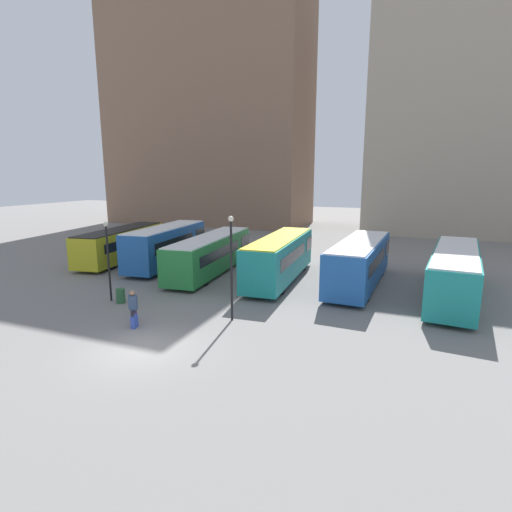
{
  "coord_description": "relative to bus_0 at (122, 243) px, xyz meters",
  "views": [
    {
      "loc": [
        10.44,
        -13.16,
        7.37
      ],
      "look_at": [
        1.53,
        9.43,
        2.42
      ],
      "focal_mm": 28.0,
      "sensor_mm": 36.0,
      "label": 1
    }
  ],
  "objects": [
    {
      "name": "lamp_post_1",
      "position": [
        7.06,
        -9.57,
        1.31
      ],
      "size": [
        0.28,
        0.28,
        4.73
      ],
      "color": "black",
      "rests_on": "ground_plane"
    },
    {
      "name": "ground_plane",
      "position": [
        13.04,
        -14.47,
        -1.53
      ],
      "size": [
        160.0,
        160.0,
        0.0
      ],
      "primitive_type": "plane",
      "color": "slate"
    },
    {
      "name": "traveler",
      "position": [
        10.8,
        -12.21,
        -0.49
      ],
      "size": [
        0.53,
        0.53,
        1.76
      ],
      "rotation": [
        0.0,
        0.0,
        1.77
      ],
      "color": "#382D4C",
      "rests_on": "ground_plane"
    },
    {
      "name": "bus_1",
      "position": [
        4.89,
        -0.37,
        0.23
      ],
      "size": [
        3.51,
        10.1,
        3.26
      ],
      "rotation": [
        0.0,
        0.0,
        1.67
      ],
      "color": "#1E56A3",
      "rests_on": "ground_plane"
    },
    {
      "name": "building_block_left",
      "position": [
        -6.32,
        28.35,
        17.47
      ],
      "size": [
        30.06,
        12.29,
        38.01
      ],
      "color": "#7F604C",
      "rests_on": "ground_plane"
    },
    {
      "name": "suitcase",
      "position": [
        11.13,
        -12.6,
        -1.22
      ],
      "size": [
        0.29,
        0.46,
        0.9
      ],
      "rotation": [
        0.0,
        0.0,
        1.77
      ],
      "color": "#334CB2",
      "rests_on": "ground_plane"
    },
    {
      "name": "lamp_post_0",
      "position": [
        15.15,
        -9.89,
        1.66
      ],
      "size": [
        0.28,
        0.28,
        5.39
      ],
      "color": "black",
      "rests_on": "ground_plane"
    },
    {
      "name": "bus_3",
      "position": [
        14.93,
        -1.22,
        0.16
      ],
      "size": [
        3.02,
        10.98,
        3.11
      ],
      "rotation": [
        0.0,
        0.0,
        1.63
      ],
      "color": "#19847F",
      "rests_on": "ground_plane"
    },
    {
      "name": "trash_bin",
      "position": [
        7.88,
        -9.7,
        -1.11
      ],
      "size": [
        0.52,
        0.52,
        0.85
      ],
      "color": "#285633",
      "rests_on": "ground_plane"
    },
    {
      "name": "bus_4",
      "position": [
        20.35,
        -0.59,
        0.13
      ],
      "size": [
        3.1,
        10.92,
        3.07
      ],
      "rotation": [
        0.0,
        0.0,
        1.52
      ],
      "color": "#1E56A3",
      "rests_on": "ground_plane"
    },
    {
      "name": "bus_0",
      "position": [
        0.0,
        0.0,
        0.0
      ],
      "size": [
        4.06,
        10.96,
        2.81
      ],
      "rotation": [
        0.0,
        0.0,
        1.72
      ],
      "color": "gold",
      "rests_on": "ground_plane"
    },
    {
      "name": "bus_2",
      "position": [
        9.32,
        -1.04,
        0.01
      ],
      "size": [
        3.49,
        11.79,
        2.82
      ],
      "rotation": [
        0.0,
        0.0,
        1.66
      ],
      "color": "#237A38",
      "rests_on": "ground_plane"
    },
    {
      "name": "bus_5",
      "position": [
        26.08,
        -1.35,
        0.09
      ],
      "size": [
        3.73,
        12.11,
        2.97
      ],
      "rotation": [
        0.0,
        0.0,
        1.47
      ],
      "color": "#19847F",
      "rests_on": "ground_plane"
    }
  ]
}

